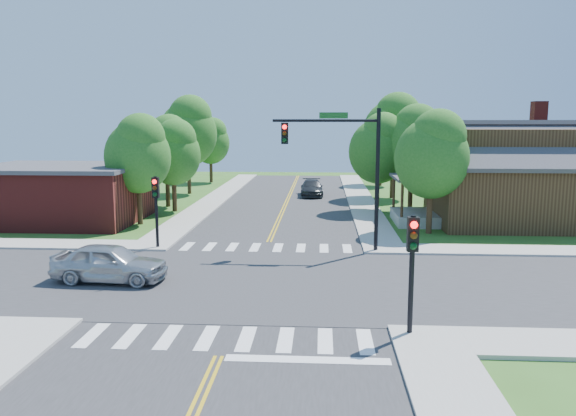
# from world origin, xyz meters

# --- Properties ---
(ground) EXTENTS (100.00, 100.00, 0.00)m
(ground) POSITION_xyz_m (0.00, 0.00, 0.00)
(ground) COLOR #325A1C
(ground) RESTS_ON ground
(road_ns) EXTENTS (10.00, 90.00, 0.04)m
(road_ns) POSITION_xyz_m (0.00, 0.00, 0.02)
(road_ns) COLOR #2D2D30
(road_ns) RESTS_ON ground
(road_ew) EXTENTS (90.00, 10.00, 0.04)m
(road_ew) POSITION_xyz_m (0.00, 0.00, 0.03)
(road_ew) COLOR #2D2D30
(road_ew) RESTS_ON ground
(intersection_patch) EXTENTS (10.20, 10.20, 0.06)m
(intersection_patch) POSITION_xyz_m (0.00, 0.00, 0.00)
(intersection_patch) COLOR #2D2D30
(intersection_patch) RESTS_ON ground
(sidewalk_ne) EXTENTS (40.00, 40.00, 0.14)m
(sidewalk_ne) POSITION_xyz_m (15.82, 15.82, 0.07)
(sidewalk_ne) COLOR #9E9B93
(sidewalk_ne) RESTS_ON ground
(sidewalk_nw) EXTENTS (40.00, 40.00, 0.14)m
(sidewalk_nw) POSITION_xyz_m (-15.82, 15.82, 0.07)
(sidewalk_nw) COLOR #9E9B93
(sidewalk_nw) RESTS_ON ground
(crosswalk_north) EXTENTS (8.85, 2.00, 0.01)m
(crosswalk_north) POSITION_xyz_m (0.00, 6.20, 0.05)
(crosswalk_north) COLOR white
(crosswalk_north) RESTS_ON ground
(crosswalk_south) EXTENTS (8.85, 2.00, 0.01)m
(crosswalk_south) POSITION_xyz_m (0.00, -6.20, 0.05)
(crosswalk_south) COLOR white
(crosswalk_south) RESTS_ON ground
(centerline) EXTENTS (0.30, 90.00, 0.01)m
(centerline) POSITION_xyz_m (0.00, 0.00, 0.05)
(centerline) COLOR gold
(centerline) RESTS_ON ground
(stop_bar) EXTENTS (4.60, 0.45, 0.09)m
(stop_bar) POSITION_xyz_m (2.50, -7.60, 0.00)
(stop_bar) COLOR white
(stop_bar) RESTS_ON ground
(signal_mast_ne) EXTENTS (5.30, 0.42, 7.20)m
(signal_mast_ne) POSITION_xyz_m (3.91, 5.59, 4.85)
(signal_mast_ne) COLOR black
(signal_mast_ne) RESTS_ON ground
(signal_pole_se) EXTENTS (0.34, 0.42, 3.80)m
(signal_pole_se) POSITION_xyz_m (5.60, -5.62, 2.66)
(signal_pole_se) COLOR black
(signal_pole_se) RESTS_ON ground
(signal_pole_nw) EXTENTS (0.34, 0.42, 3.80)m
(signal_pole_nw) POSITION_xyz_m (-5.60, 5.58, 2.66)
(signal_pole_nw) COLOR black
(signal_pole_nw) RESTS_ON ground
(house_ne) EXTENTS (13.05, 8.80, 7.11)m
(house_ne) POSITION_xyz_m (15.11, 14.23, 3.33)
(house_ne) COLOR #322011
(house_ne) RESTS_ON ground
(building_nw) EXTENTS (10.40, 8.40, 3.73)m
(building_nw) POSITION_xyz_m (-14.20, 13.20, 1.88)
(building_nw) COLOR maroon
(building_nw) RESTS_ON ground
(tree_e_a) EXTENTS (4.29, 4.08, 7.29)m
(tree_e_a) POSITION_xyz_m (9.28, 10.64, 4.78)
(tree_e_a) COLOR #382314
(tree_e_a) RESTS_ON ground
(tree_e_b) EXTENTS (4.59, 4.37, 7.81)m
(tree_e_b) POSITION_xyz_m (9.36, 18.41, 5.12)
(tree_e_b) COLOR #382314
(tree_e_b) RESTS_ON ground
(tree_e_c) EXTENTS (5.29, 5.02, 8.99)m
(tree_e_c) POSITION_xyz_m (8.96, 25.99, 5.89)
(tree_e_c) COLOR #382314
(tree_e_c) RESTS_ON ground
(tree_e_d) EXTENTS (4.16, 3.95, 7.07)m
(tree_e_d) POSITION_xyz_m (8.90, 35.36, 4.63)
(tree_e_d) COLOR #382314
(tree_e_d) RESTS_ON ground
(tree_w_a) EXTENTS (4.17, 3.96, 7.08)m
(tree_w_a) POSITION_xyz_m (-8.72, 12.55, 4.64)
(tree_w_a) COLOR #382314
(tree_w_a) RESTS_ON ground
(tree_w_b) EXTENTS (4.18, 3.97, 7.10)m
(tree_w_b) POSITION_xyz_m (-8.97, 20.09, 4.65)
(tree_w_b) COLOR #382314
(tree_w_b) RESTS_ON ground
(tree_w_c) EXTENTS (5.23, 4.97, 8.90)m
(tree_w_c) POSITION_xyz_m (-9.13, 27.84, 5.83)
(tree_w_c) COLOR #382314
(tree_w_c) RESTS_ON ground
(tree_w_d) EXTENTS (4.09, 3.88, 6.95)m
(tree_w_d) POSITION_xyz_m (-8.99, 37.31, 4.55)
(tree_w_d) COLOR #382314
(tree_w_d) RESTS_ON ground
(tree_house) EXTENTS (4.25, 4.03, 7.22)m
(tree_house) POSITION_xyz_m (6.99, 18.69, 4.73)
(tree_house) COLOR #382314
(tree_house) RESTS_ON ground
(tree_bldg) EXTENTS (3.98, 3.78, 6.77)m
(tree_bldg) POSITION_xyz_m (-7.86, 17.85, 4.43)
(tree_bldg) COLOR #382314
(tree_bldg) RESTS_ON ground
(car_silver) EXTENTS (2.55, 4.94, 1.59)m
(car_silver) POSITION_xyz_m (-5.81, -0.41, 0.80)
(car_silver) COLOR #B5B8BD
(car_silver) RESTS_ON ground
(car_dgrey) EXTENTS (2.24, 4.86, 1.38)m
(car_dgrey) POSITION_xyz_m (1.98, 26.75, 0.69)
(car_dgrey) COLOR #2C2E31
(car_dgrey) RESTS_ON ground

